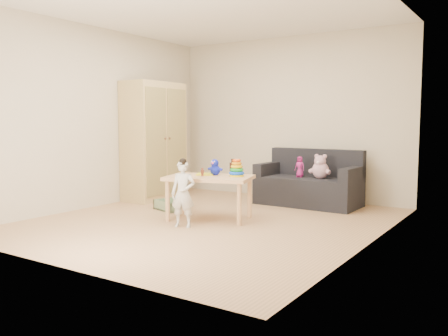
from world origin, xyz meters
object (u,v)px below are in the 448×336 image
Objects in this scene: sofa at (308,191)px; toddler at (183,195)px; wardrobe at (154,141)px; play_table at (209,198)px.

toddler is at bearing -104.96° from sofa.
wardrobe reaches higher than toddler.
toddler is at bearing -39.59° from wardrobe.
play_table is 0.54m from toddler.
toddler is (1.66, -1.37, -0.54)m from wardrobe.
play_table is at bearing -109.67° from sofa.
wardrobe is 1.98m from play_table.
wardrobe is 2.22m from toddler.
wardrobe is at bearing 153.16° from play_table.
sofa is at bearing 68.79° from play_table.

